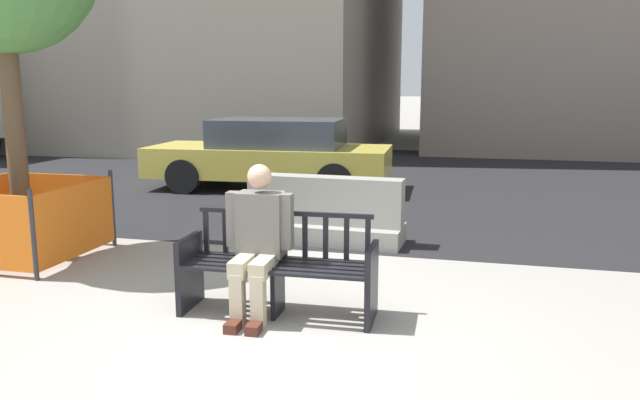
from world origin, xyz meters
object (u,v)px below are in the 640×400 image
Objects in this scene: jersey_barrier_centre at (325,215)px; construction_fence at (22,217)px; car_taxi_near at (272,154)px; street_bench at (278,270)px; seated_person at (258,238)px.

construction_fence is at bearing -153.64° from jersey_barrier_centre.
car_taxi_near reaches higher than jersey_barrier_centre.
construction_fence is 0.32× the size of car_taxi_near.
street_bench is 0.34m from seated_person.
street_bench is at bearing 20.91° from seated_person.
construction_fence is at bearing 163.69° from street_bench.
seated_person is 2.67m from jersey_barrier_centre.
street_bench is 3.57m from construction_fence.
seated_person is at bearing -18.07° from construction_fence.
car_taxi_near reaches higher than street_bench.
jersey_barrier_centre is at bearing 26.36° from construction_fence.
car_taxi_near is (1.26, 5.28, 0.20)m from construction_fence.
jersey_barrier_centre is at bearing -62.23° from car_taxi_near.
seated_person is at bearing -72.51° from car_taxi_near.
car_taxi_near is (-1.94, 3.69, 0.34)m from jersey_barrier_centre.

